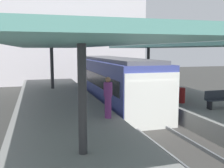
{
  "coord_description": "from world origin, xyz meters",
  "views": [
    {
      "loc": [
        -4.97,
        -11.65,
        3.81
      ],
      "look_at": [
        -0.47,
        3.58,
        1.72
      ],
      "focal_mm": 41.76,
      "sensor_mm": 36.0,
      "label": 1
    }
  ],
  "objects": [
    {
      "name": "platform_bench",
      "position": [
        3.47,
        -1.25,
        1.46
      ],
      "size": [
        1.4,
        0.41,
        0.86
      ],
      "color": "black",
      "rests_on": "platform_right"
    },
    {
      "name": "canopy_right",
      "position": [
        3.8,
        1.4,
        4.02
      ],
      "size": [
        4.18,
        21.0,
        3.14
      ],
      "color": "#333335",
      "rests_on": "platform_right"
    },
    {
      "name": "commuter_train",
      "position": [
        0.0,
        4.8,
        1.73
      ],
      "size": [
        2.78,
        12.05,
        3.1
      ],
      "color": "#38428C",
      "rests_on": "track_ballast"
    },
    {
      "name": "platform_left",
      "position": [
        -3.8,
        0.0,
        0.5
      ],
      "size": [
        4.4,
        28.0,
        1.0
      ],
      "primitive_type": "cube",
      "color": "gray",
      "rests_on": "ground_plane"
    },
    {
      "name": "rail_far_side",
      "position": [
        0.72,
        0.0,
        0.27
      ],
      "size": [
        0.08,
        28.0,
        0.14
      ],
      "primitive_type": "cube",
      "color": "slate",
      "rests_on": "track_ballast"
    },
    {
      "name": "station_building_backdrop",
      "position": [
        -1.4,
        20.0,
        5.5
      ],
      "size": [
        18.0,
        6.0,
        11.0
      ],
      "primitive_type": "cube",
      "color": "#B7B2B7",
      "rests_on": "ground_plane"
    },
    {
      "name": "rail_near_side",
      "position": [
        -0.72,
        0.0,
        0.27
      ],
      "size": [
        0.08,
        28.0,
        0.14
      ],
      "primitive_type": "cube",
      "color": "slate",
      "rests_on": "track_ballast"
    },
    {
      "name": "ground_plane",
      "position": [
        0.0,
        0.0,
        0.0
      ],
      "size": [
        80.0,
        80.0,
        0.0
      ],
      "primitive_type": "plane",
      "color": "#383835"
    },
    {
      "name": "platform_right",
      "position": [
        3.8,
        0.0,
        0.5
      ],
      "size": [
        4.4,
        28.0,
        1.0
      ],
      "primitive_type": "cube",
      "color": "gray",
      "rests_on": "ground_plane"
    },
    {
      "name": "passenger_near_bench",
      "position": [
        -2.14,
        -1.49,
        1.89
      ],
      "size": [
        0.36,
        0.36,
        1.71
      ],
      "color": "#7A337A",
      "rests_on": "platform_left"
    },
    {
      "name": "canopy_left",
      "position": [
        -3.8,
        1.4,
        4.02
      ],
      "size": [
        4.18,
        21.0,
        3.13
      ],
      "color": "#333335",
      "rests_on": "platform_left"
    },
    {
      "name": "track_ballast",
      "position": [
        0.0,
        0.0,
        0.1
      ],
      "size": [
        3.2,
        28.0,
        0.2
      ],
      "primitive_type": "cube",
      "color": "#423F3D",
      "rests_on": "ground_plane"
    },
    {
      "name": "litter_bin",
      "position": [
        2.45,
        0.45,
        1.4
      ],
      "size": [
        0.44,
        0.44,
        0.8
      ],
      "primitive_type": "cylinder",
      "color": "maroon",
      "rests_on": "platform_right"
    }
  ]
}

